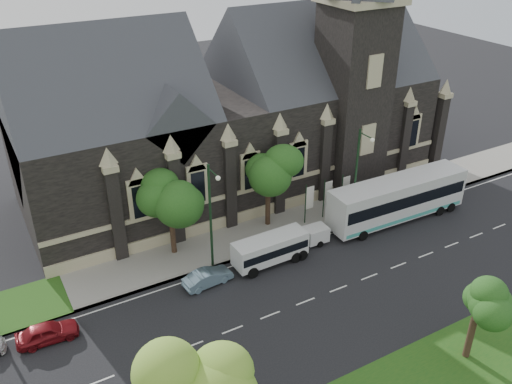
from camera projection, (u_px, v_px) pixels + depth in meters
ground at (305, 302)px, 39.57m from camera, size 160.00×160.00×0.00m
sidewalk at (244, 239)px, 46.81m from camera, size 80.00×5.00×0.15m
museum at (244, 108)px, 52.30m from camera, size 40.00×17.70×29.90m
tree_park_near at (205, 383)px, 24.70m from camera, size 4.42×4.42×8.56m
tree_park_east at (479, 296)px, 32.91m from camera, size 3.40×3.40×6.28m
tree_walk_right at (269, 165)px, 46.41m from camera, size 4.08×4.08×7.80m
tree_walk_left at (171, 191)px, 42.53m from camera, size 3.91×3.91×7.64m
street_lamp_near at (358, 172)px, 46.92m from camera, size 0.36×1.88×9.00m
street_lamp_mid at (211, 212)px, 40.84m from camera, size 0.36×1.88×9.00m
banner_flag_left at (308, 200)px, 48.06m from camera, size 0.90×0.10×4.00m
banner_flag_center at (327, 195)px, 48.93m from camera, size 0.90×0.10×4.00m
banner_flag_right at (344, 190)px, 49.80m from camera, size 0.90×0.10×4.00m
tour_coach at (398, 198)px, 48.84m from camera, size 13.79×3.42×4.00m
shuttle_bus at (271, 248)px, 43.16m from camera, size 6.23×2.32×2.39m
box_trailer at (316, 234)px, 45.98m from camera, size 2.87×1.69×1.52m
sedan at (208, 277)px, 41.07m from camera, size 3.98×1.70×1.28m
car_far_red at (47, 332)px, 35.78m from camera, size 4.08×1.83×1.36m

